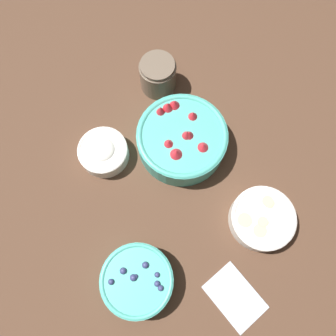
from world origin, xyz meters
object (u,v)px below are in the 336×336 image
bowl_blueberries (137,280)px  jar_chocolate (158,76)px  bowl_cream (103,152)px  bowl_strawberries (182,139)px  bowl_bananas (262,219)px

bowl_blueberries → jar_chocolate: (0.39, -0.33, 0.01)m
bowl_cream → bowl_strawberries: bearing=-117.7°
bowl_blueberries → bowl_cream: (0.30, -0.10, -0.01)m
bowl_strawberries → jar_chocolate: bearing=-17.3°
bowl_strawberries → bowl_bananas: (-0.27, -0.04, -0.02)m
bowl_cream → jar_chocolate: bearing=-68.9°
bowl_bananas → jar_chocolate: (0.45, -0.02, 0.02)m
bowl_strawberries → bowl_bananas: 0.27m
jar_chocolate → bowl_strawberries: bearing=162.7°
bowl_strawberries → bowl_blueberries: 0.35m
jar_chocolate → bowl_bananas: bearing=177.5°
jar_chocolate → bowl_blueberries: bearing=139.5°
bowl_blueberries → bowl_bananas: 0.32m
bowl_blueberries → bowl_bananas: bearing=-100.6°
bowl_blueberries → bowl_bananas: (-0.06, -0.31, -0.01)m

